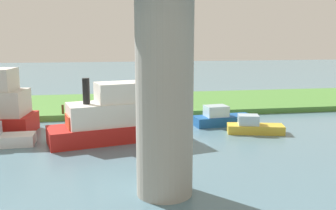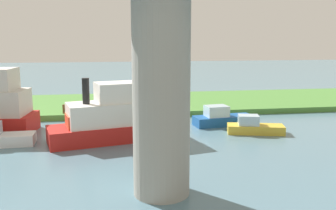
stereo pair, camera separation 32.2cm
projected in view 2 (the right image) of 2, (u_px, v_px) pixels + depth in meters
name	position (u px, v px, depth m)	size (l,w,h in m)	color
ground_plane	(148.00, 118.00, 32.50)	(160.00, 160.00, 0.00)	slate
grassy_bank	(142.00, 104.00, 38.29)	(80.00, 12.00, 0.50)	#4C8438
bridge_pylon	(161.00, 92.00, 15.96)	(2.47, 2.47, 9.13)	#9E998E
person_on_bank	(110.00, 103.00, 32.77)	(0.42, 0.42, 1.39)	#2D334C
mooring_post	(64.00, 109.00, 31.90)	(0.20, 0.20, 0.77)	brown
motorboat_red	(116.00, 117.00, 25.35)	(8.79, 4.65, 4.28)	red
motorboat_white	(222.00, 118.00, 29.80)	(4.92, 2.24, 1.58)	#195199
pontoon_yellow	(254.00, 127.00, 27.23)	(4.23, 2.36, 1.33)	gold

